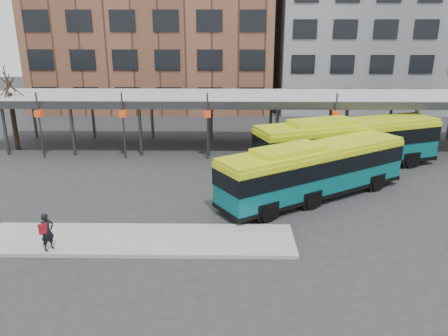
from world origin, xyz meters
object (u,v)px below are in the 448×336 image
at_px(bus_front, 314,169).
at_px(bus_rear, 348,143).
at_px(tree, 14,119).
at_px(pedestrian, 47,232).

relative_size(bus_front, bus_rear, 0.87).
distance_m(tree, bus_rear, 24.84).
bearing_deg(bus_rear, pedestrian, -163.96).
xyz_separation_m(tree, bus_front, (21.26, -9.64, -0.75)).
xyz_separation_m(bus_rear, pedestrian, (-15.56, -11.59, -0.81)).
bearing_deg(bus_front, bus_rear, 25.74).
bearing_deg(bus_front, pedestrian, 174.87).
xyz_separation_m(tree, pedestrian, (8.86, -16.10, -1.41)).
bearing_deg(bus_rear, tree, 148.90).
relative_size(bus_front, pedestrian, 6.74).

